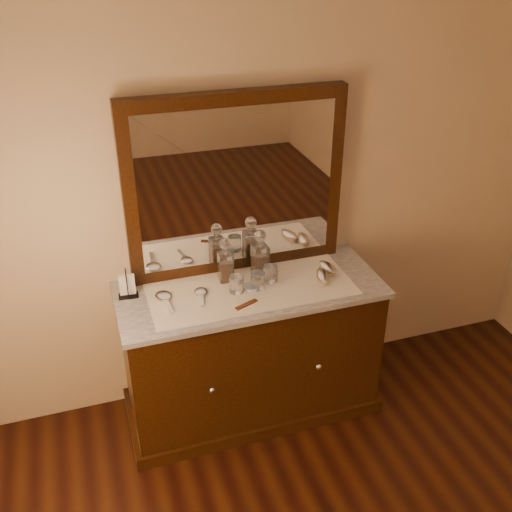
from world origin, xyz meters
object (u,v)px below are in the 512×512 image
object	(u,v)px
mirror_frame	(236,185)
hand_mirror_inner	(201,293)
dresser_cabinet	(251,352)
pin_dish	(251,287)
decanter_left	(226,264)
hand_mirror_outer	(164,298)
napkin_rack	(127,286)
comb	(246,304)
brush_far	(328,268)
decanter_right	(260,257)
brush_near	(323,277)

from	to	relation	value
mirror_frame	hand_mirror_inner	xyz separation A→B (m)	(-0.27, -0.23, -0.49)
dresser_cabinet	pin_dish	bearing A→B (deg)	-83.24
decanter_left	hand_mirror_outer	distance (m)	0.38
napkin_rack	hand_mirror_outer	bearing A→B (deg)	-27.99
pin_dish	decanter_left	size ratio (longest dim) A/B	0.32
comb	brush_far	distance (m)	0.57
dresser_cabinet	brush_far	bearing A→B (deg)	2.62
hand_mirror_inner	comb	bearing A→B (deg)	-40.72
napkin_rack	hand_mirror_outer	world-z (taller)	napkin_rack
comb	hand_mirror_outer	size ratio (longest dim) A/B	0.59
decanter_right	napkin_rack	bearing A→B (deg)	-179.89
comb	hand_mirror_outer	distance (m)	0.43
brush_far	hand_mirror_outer	bearing A→B (deg)	179.74
decanter_right	brush_far	size ratio (longest dim) A/B	1.70
napkin_rack	pin_dish	bearing A→B (deg)	-11.48
dresser_cabinet	brush_near	size ratio (longest dim) A/B	8.22
hand_mirror_inner	pin_dish	bearing A→B (deg)	-4.90
pin_dish	brush_far	bearing A→B (deg)	4.03
napkin_rack	decanter_left	size ratio (longest dim) A/B	0.60
decanter_left	decanter_right	xyz separation A→B (m)	(0.20, 0.01, 0.01)
decanter_right	hand_mirror_inner	xyz separation A→B (m)	(-0.36, -0.11, -0.10)
dresser_cabinet	pin_dish	xyz separation A→B (m)	(0.00, -0.01, 0.45)
mirror_frame	hand_mirror_outer	bearing A→B (deg)	-154.62
dresser_cabinet	mirror_frame	distance (m)	0.97
napkin_rack	brush_far	bearing A→B (deg)	-5.03
napkin_rack	decanter_right	bearing A→B (deg)	0.11
pin_dish	brush_near	bearing A→B (deg)	-6.16
brush_far	hand_mirror_outer	distance (m)	0.93
mirror_frame	pin_dish	xyz separation A→B (m)	(0.00, -0.26, -0.49)
decanter_left	brush_far	bearing A→B (deg)	-9.18
pin_dish	decanter_left	xyz separation A→B (m)	(-0.11, 0.12, 0.09)
napkin_rack	brush_near	distance (m)	1.05
hand_mirror_inner	brush_far	bearing A→B (deg)	0.74
dresser_cabinet	mirror_frame	bearing A→B (deg)	90.00
decanter_right	brush_near	xyz separation A→B (m)	(0.31, -0.17, -0.08)
mirror_frame	decanter_left	world-z (taller)	mirror_frame
decanter_left	hand_mirror_inner	distance (m)	0.21
napkin_rack	brush_far	distance (m)	1.11
pin_dish	napkin_rack	xyz separation A→B (m)	(-0.64, 0.13, 0.05)
hand_mirror_outer	hand_mirror_inner	size ratio (longest dim) A/B	1.21
napkin_rack	decanter_right	size ratio (longest dim) A/B	0.57
brush_far	decanter_right	bearing A→B (deg)	165.12
dresser_cabinet	napkin_rack	xyz separation A→B (m)	(-0.64, 0.12, 0.50)
brush_far	decanter_left	bearing A→B (deg)	170.82
comb	napkin_rack	size ratio (longest dim) A/B	0.86
hand_mirror_inner	decanter_left	bearing A→B (deg)	31.55
brush_near	hand_mirror_outer	size ratio (longest dim) A/B	0.76
mirror_frame	dresser_cabinet	bearing A→B (deg)	-90.00
decanter_left	hand_mirror_inner	world-z (taller)	decanter_left
dresser_cabinet	decanter_left	distance (m)	0.56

